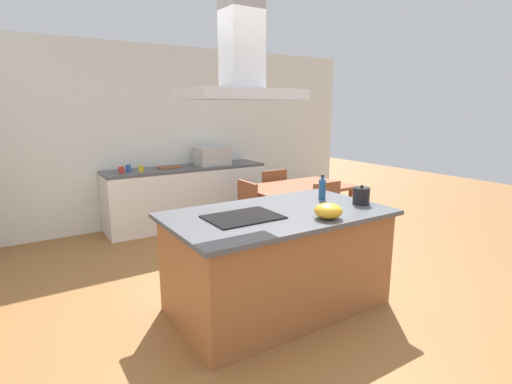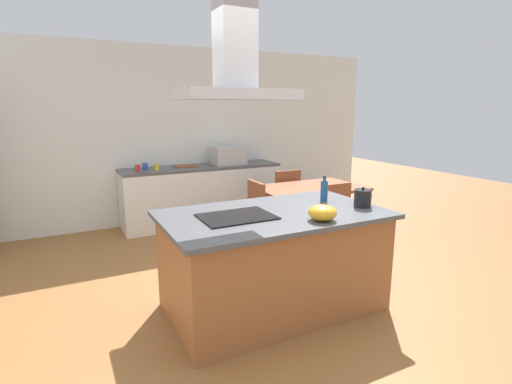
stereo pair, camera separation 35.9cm
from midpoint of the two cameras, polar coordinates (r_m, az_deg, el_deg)
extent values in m
plane|color=#936033|center=(4.97, -9.32, -9.09)|extent=(16.00, 16.00, 0.00)
cube|color=silver|center=(6.30, -16.14, 7.72)|extent=(7.20, 0.10, 2.70)
cube|color=#995B33|center=(3.57, 0.21, -10.21)|extent=(1.84, 1.03, 0.86)
cube|color=#4C4F54|center=(3.43, 0.21, -3.24)|extent=(1.94, 1.13, 0.04)
cube|color=black|center=(3.25, -5.07, -3.69)|extent=(0.60, 0.44, 0.01)
cylinder|color=black|center=(3.75, 12.43, -0.59)|extent=(0.16, 0.16, 0.16)
sphere|color=black|center=(3.73, 12.50, 0.78)|extent=(0.03, 0.03, 0.03)
cone|color=black|center=(3.82, 13.48, -0.29)|extent=(0.06, 0.03, 0.04)
cylinder|color=navy|center=(3.88, 7.00, 0.29)|extent=(0.07, 0.07, 0.20)
cylinder|color=navy|center=(3.85, 7.05, 2.00)|extent=(0.03, 0.03, 0.04)
cylinder|color=black|center=(3.85, 7.06, 2.38)|extent=(0.03, 0.03, 0.01)
ellipsoid|color=gold|center=(3.23, 7.36, -2.78)|extent=(0.23, 0.23, 0.13)
cube|color=silver|center=(6.20, -11.59, -0.73)|extent=(2.46, 0.62, 0.86)
cube|color=#4C4F54|center=(6.11, -11.77, 3.38)|extent=(2.46, 0.62, 0.04)
cube|color=#B2AFAA|center=(6.26, -8.01, 5.20)|extent=(0.50, 0.38, 0.28)
cylinder|color=red|center=(5.80, -20.68, 3.02)|extent=(0.08, 0.08, 0.09)
cylinder|color=#2D56B2|center=(5.94, -19.73, 3.29)|extent=(0.08, 0.08, 0.09)
cylinder|color=gold|center=(5.83, -18.07, 3.25)|extent=(0.08, 0.08, 0.09)
cube|color=brown|center=(6.08, -14.12, 3.49)|extent=(0.34, 0.24, 0.02)
cube|color=brown|center=(5.32, 4.27, 0.66)|extent=(1.40, 0.90, 0.04)
cylinder|color=brown|center=(4.77, 0.87, -5.31)|extent=(0.06, 0.06, 0.71)
cylinder|color=brown|center=(5.53, 11.68, -3.11)|extent=(0.06, 0.06, 0.71)
cylinder|color=brown|center=(5.38, -3.48, -3.30)|extent=(0.06, 0.06, 0.71)
cylinder|color=brown|center=(6.06, 6.82, -1.59)|extent=(0.06, 0.06, 0.71)
cube|color=#333338|center=(4.83, 9.55, -4.34)|extent=(0.42, 0.42, 0.04)
cube|color=brown|center=(4.91, 8.17, -1.13)|extent=(0.42, 0.04, 0.44)
cylinder|color=brown|center=(4.90, 12.46, -7.01)|extent=(0.04, 0.04, 0.41)
cylinder|color=brown|center=(4.66, 9.28, -7.87)|extent=(0.04, 0.04, 0.41)
cylinder|color=brown|center=(5.14, 9.62, -5.95)|extent=(0.04, 0.04, 0.41)
cylinder|color=brown|center=(4.92, 6.48, -6.70)|extent=(0.04, 0.04, 0.41)
cube|color=#333338|center=(4.88, -5.27, -4.07)|extent=(0.42, 0.42, 0.04)
cube|color=brown|center=(4.90, -3.36, -1.05)|extent=(0.04, 0.42, 0.44)
cylinder|color=brown|center=(4.72, -6.16, -7.54)|extent=(0.04, 0.04, 0.41)
cylinder|color=brown|center=(5.02, -8.01, -6.33)|extent=(0.04, 0.04, 0.41)
cylinder|color=brown|center=(4.88, -2.35, -6.80)|extent=(0.04, 0.04, 0.41)
cylinder|color=brown|center=(5.17, -4.37, -5.69)|extent=(0.04, 0.04, 0.41)
cube|color=#333338|center=(5.99, -0.08, -0.93)|extent=(0.42, 0.42, 0.04)
cube|color=brown|center=(5.78, 0.94, 1.02)|extent=(0.42, 0.04, 0.44)
cylinder|color=brown|center=(6.10, -2.41, -2.87)|extent=(0.04, 0.04, 0.41)
cylinder|color=brown|center=(6.28, 0.43, -2.41)|extent=(0.04, 0.04, 0.41)
cylinder|color=brown|center=(5.80, -0.62, -3.66)|extent=(0.04, 0.04, 0.41)
cylinder|color=brown|center=(5.99, 2.30, -3.15)|extent=(0.04, 0.04, 0.41)
cube|color=#ADADB2|center=(3.13, -5.42, 13.93)|extent=(0.90, 0.55, 0.08)
cube|color=#ADADB2|center=(3.16, -5.57, 21.01)|extent=(0.28, 0.24, 0.70)
camera|label=1|loc=(0.18, -92.74, -0.60)|focal=27.54mm
camera|label=2|loc=(0.18, 87.26, 0.60)|focal=27.54mm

